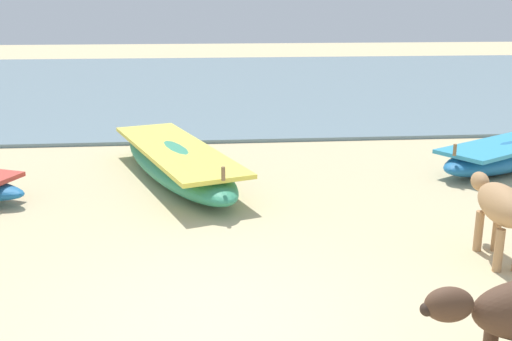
# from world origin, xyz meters

# --- Properties ---
(ground) EXTENTS (80.00, 80.00, 0.00)m
(ground) POSITION_xyz_m (0.00, 0.00, 0.00)
(ground) COLOR #CCB789
(sea_water) EXTENTS (60.00, 20.00, 0.08)m
(sea_water) POSITION_xyz_m (0.00, 17.87, 0.04)
(sea_water) COLOR slate
(sea_water) RESTS_ON ground
(fishing_boat_1) EXTENTS (2.73, 5.00, 0.78)m
(fishing_boat_1) POSITION_xyz_m (-0.49, 5.21, 0.31)
(fishing_boat_1) COLOR #338C66
(fishing_boat_1) RESTS_ON ground
(fishing_boat_2) EXTENTS (3.56, 2.70, 0.70)m
(fishing_boat_2) POSITION_xyz_m (5.64, 5.26, 0.28)
(fishing_boat_2) COLOR #1E669E
(fishing_boat_2) RESTS_ON ground
(cow_second_adult_tan) EXTENTS (0.49, 1.47, 0.95)m
(cow_second_adult_tan) POSITION_xyz_m (3.49, 1.36, 0.68)
(cow_second_adult_tan) COLOR tan
(cow_second_adult_tan) RESTS_ON ground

